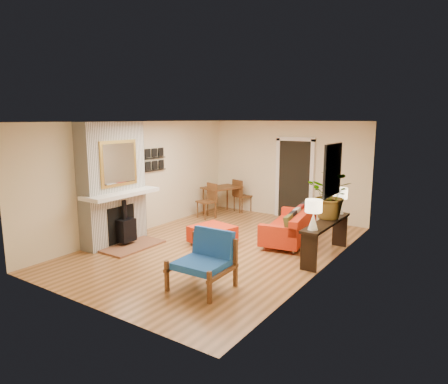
% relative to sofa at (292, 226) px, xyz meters
% --- Properties ---
extents(room_shell, '(6.50, 6.50, 6.50)m').
position_rel_sofa_xyz_m(room_shell, '(-0.49, 1.37, 0.91)').
color(room_shell, '#B37745').
rests_on(room_shell, ground).
extents(fireplace, '(1.09, 1.68, 2.60)m').
position_rel_sofa_xyz_m(fireplace, '(-3.10, -2.27, 0.91)').
color(fireplace, white).
rests_on(fireplace, ground).
extents(sofa, '(1.13, 2.02, 0.75)m').
position_rel_sofa_xyz_m(sofa, '(0.00, 0.00, 0.00)').
color(sofa, silver).
rests_on(sofa, ground).
extents(ottoman, '(0.94, 0.94, 0.40)m').
position_rel_sofa_xyz_m(ottoman, '(-1.31, -1.19, -0.10)').
color(ottoman, silver).
rests_on(ottoman, ground).
extents(blue_chair, '(0.88, 0.87, 0.90)m').
position_rel_sofa_xyz_m(blue_chair, '(-0.15, -2.99, 0.16)').
color(blue_chair, brown).
rests_on(blue_chair, ground).
extents(dining_table, '(1.09, 1.78, 0.94)m').
position_rel_sofa_xyz_m(dining_table, '(-2.67, 1.25, 0.28)').
color(dining_table, brown).
rests_on(dining_table, ground).
extents(console_table, '(0.34, 1.85, 0.72)m').
position_rel_sofa_xyz_m(console_table, '(0.98, -0.62, 0.25)').
color(console_table, black).
rests_on(console_table, ground).
extents(lamp_near, '(0.30, 0.30, 0.54)m').
position_rel_sofa_xyz_m(lamp_near, '(0.98, -1.33, 0.73)').
color(lamp_near, white).
rests_on(lamp_near, console_table).
extents(lamp_far, '(0.30, 0.30, 0.54)m').
position_rel_sofa_xyz_m(lamp_far, '(0.98, 0.12, 0.73)').
color(lamp_far, white).
rests_on(lamp_far, console_table).
extents(houseplant, '(0.90, 0.79, 0.95)m').
position_rel_sofa_xyz_m(houseplant, '(0.97, -0.37, 0.87)').
color(houseplant, '#1E5919').
rests_on(houseplant, console_table).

